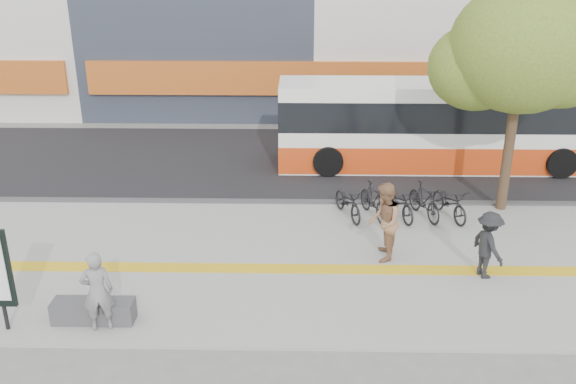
{
  "coord_description": "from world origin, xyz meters",
  "views": [
    {
      "loc": [
        1.44,
        -11.34,
        6.87
      ],
      "look_at": [
        1.17,
        2.0,
        1.6
      ],
      "focal_mm": 37.77,
      "sensor_mm": 36.0,
      "label": 1
    }
  ],
  "objects_px": {
    "street_tree": "(520,50)",
    "pedestrian_tan": "(384,222)",
    "bench": "(94,311)",
    "bus": "(439,127)",
    "seated_woman": "(97,291)",
    "pedestrian_dark": "(488,245)"
  },
  "relations": [
    {
      "from": "bench",
      "to": "pedestrian_dark",
      "type": "relative_size",
      "value": 1.03
    },
    {
      "from": "pedestrian_tan",
      "to": "bench",
      "type": "bearing_deg",
      "value": -57.66
    },
    {
      "from": "seated_woman",
      "to": "pedestrian_tan",
      "type": "bearing_deg",
      "value": -168.39
    },
    {
      "from": "seated_woman",
      "to": "pedestrian_dark",
      "type": "distance_m",
      "value": 8.31
    },
    {
      "from": "bus",
      "to": "pedestrian_tan",
      "type": "height_order",
      "value": "bus"
    },
    {
      "from": "bench",
      "to": "pedestrian_dark",
      "type": "bearing_deg",
      "value": 13.4
    },
    {
      "from": "bench",
      "to": "pedestrian_tan",
      "type": "distance_m",
      "value": 6.66
    },
    {
      "from": "bus",
      "to": "street_tree",
      "type": "bearing_deg",
      "value": -74.31
    },
    {
      "from": "bench",
      "to": "seated_woman",
      "type": "distance_m",
      "value": 0.69
    },
    {
      "from": "bench",
      "to": "pedestrian_tan",
      "type": "xyz_separation_m",
      "value": [
        6.02,
        2.76,
        0.72
      ]
    },
    {
      "from": "bench",
      "to": "seated_woman",
      "type": "bearing_deg",
      "value": -48.4
    },
    {
      "from": "bench",
      "to": "pedestrian_tan",
      "type": "relative_size",
      "value": 0.84
    },
    {
      "from": "bench",
      "to": "bus",
      "type": "bearing_deg",
      "value": 47.96
    },
    {
      "from": "bus",
      "to": "pedestrian_dark",
      "type": "distance_m",
      "value": 7.78
    },
    {
      "from": "street_tree",
      "to": "pedestrian_tan",
      "type": "bearing_deg",
      "value": -139.09
    },
    {
      "from": "street_tree",
      "to": "pedestrian_dark",
      "type": "relative_size",
      "value": 4.05
    },
    {
      "from": "bench",
      "to": "bus",
      "type": "height_order",
      "value": "bus"
    },
    {
      "from": "bench",
      "to": "pedestrian_dark",
      "type": "distance_m",
      "value": 8.48
    },
    {
      "from": "bench",
      "to": "bus",
      "type": "distance_m",
      "value": 13.11
    },
    {
      "from": "pedestrian_dark",
      "to": "pedestrian_tan",
      "type": "bearing_deg",
      "value": 51.83
    },
    {
      "from": "pedestrian_tan",
      "to": "pedestrian_dark",
      "type": "bearing_deg",
      "value": 77.73
    },
    {
      "from": "seated_woman",
      "to": "pedestrian_dark",
      "type": "xyz_separation_m",
      "value": [
        8.01,
        2.21,
        -0.04
      ]
    }
  ]
}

